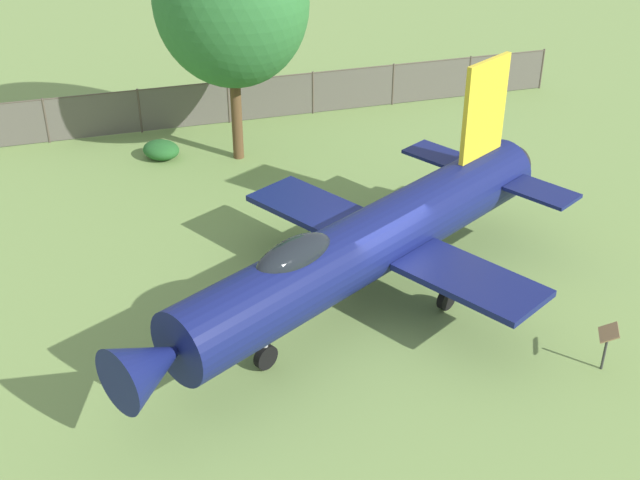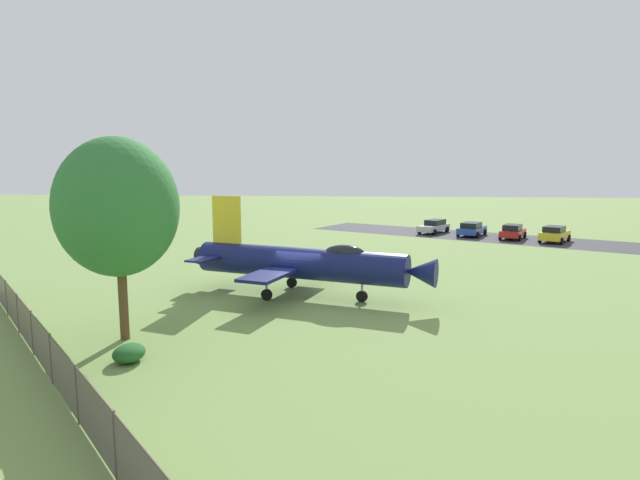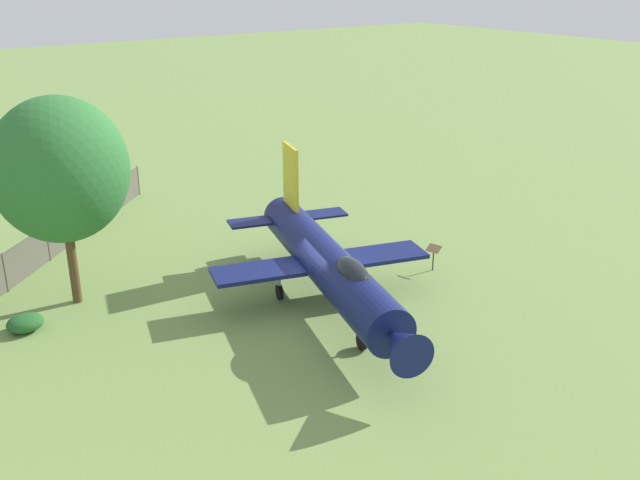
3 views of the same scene
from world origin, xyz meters
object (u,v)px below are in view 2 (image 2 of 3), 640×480
object	(u,v)px
parked_car_red	(513,231)
parked_car_blue	(472,229)
shade_tree	(118,207)
info_plaque	(310,261)
display_jet	(306,263)
parked_car_silver	(434,226)
parked_car_yellow	(555,234)
shrub_near_fence	(129,353)

from	to	relation	value
parked_car_red	parked_car_blue	size ratio (longest dim) A/B	0.93
shade_tree	parked_car_red	bearing A→B (deg)	143.27
shade_tree	info_plaque	xyz separation A→B (m)	(-13.55, 6.02, -4.52)
display_jet	parked_car_blue	world-z (taller)	display_jet
shade_tree	parked_car_silver	bearing A→B (deg)	155.06
info_plaque	parked_car_yellow	bearing A→B (deg)	128.16
shade_tree	display_jet	bearing A→B (deg)	139.86
parked_car_yellow	parked_car_silver	size ratio (longest dim) A/B	0.94
shade_tree	info_plaque	distance (m)	15.50
display_jet	shrub_near_fence	world-z (taller)	display_jet
info_plaque	parked_car_yellow	distance (m)	26.97
parked_car_blue	parked_car_silver	bearing A→B (deg)	85.76
parked_car_yellow	parked_car_blue	world-z (taller)	parked_car_yellow
parked_car_red	parked_car_silver	bearing A→B (deg)	86.79
parked_car_blue	parked_car_silver	size ratio (longest dim) A/B	0.98
parked_car_red	parked_car_silver	size ratio (longest dim) A/B	0.91
shrub_near_fence	info_plaque	world-z (taller)	info_plaque
shrub_near_fence	parked_car_yellow	size ratio (longest dim) A/B	0.29
display_jet	shade_tree	world-z (taller)	shade_tree
info_plaque	parked_car_yellow	world-z (taller)	parked_car_yellow
parked_car_red	info_plaque	bearing A→B (deg)	162.34
parked_car_red	parked_car_blue	distance (m)	4.05
display_jet	parked_car_blue	bearing A→B (deg)	78.59
shrub_near_fence	shade_tree	bearing A→B (deg)	-150.63
shade_tree	parked_car_blue	size ratio (longest dim) A/B	1.70
shrub_near_fence	parked_car_yellow	bearing A→B (deg)	141.47
parked_car_yellow	parked_car_red	world-z (taller)	parked_car_yellow
parked_car_red	parked_car_yellow	bearing A→B (deg)	-91.77
info_plaque	parked_car_red	size ratio (longest dim) A/B	0.26
display_jet	parked_car_blue	distance (m)	29.74
parked_car_yellow	parked_car_silver	distance (m)	11.97
info_plaque	parked_car_blue	world-z (taller)	parked_car_blue
display_jet	parked_car_red	size ratio (longest dim) A/B	3.06
display_jet	parked_car_red	bearing A→B (deg)	70.83
display_jet	parked_car_yellow	world-z (taller)	display_jet
parked_car_blue	parked_car_silver	distance (m)	4.14
display_jet	shrub_near_fence	distance (m)	11.32
parked_car_yellow	display_jet	bearing A→B (deg)	170.05
display_jet	parked_car_silver	bearing A→B (deg)	86.46
shrub_near_fence	parked_car_silver	world-z (taller)	parked_car_silver
display_jet	parked_car_red	xyz separation A→B (m)	(-24.36, 17.44, -1.09)
display_jet	info_plaque	bearing A→B (deg)	110.58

